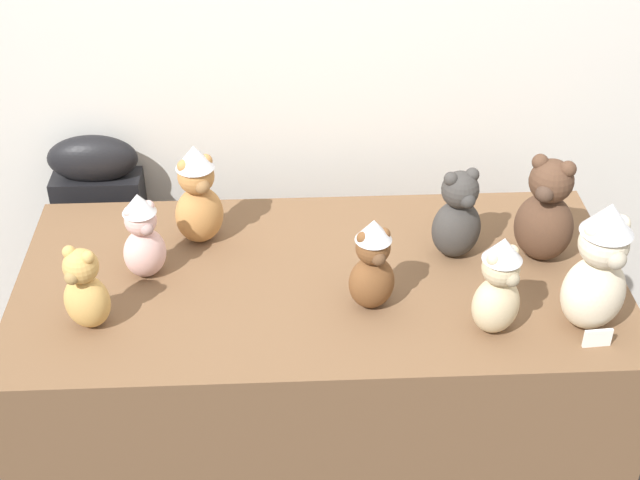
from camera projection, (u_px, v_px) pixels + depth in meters
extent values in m
cube|color=silver|center=(310.00, 6.00, 2.65)|extent=(7.00, 0.08, 2.60)
cube|color=brown|center=(320.00, 383.00, 2.63)|extent=(1.63, 0.80, 0.79)
cube|color=black|center=(113.00, 278.00, 3.04)|extent=(0.28, 0.12, 0.81)
ellipsoid|color=black|center=(93.00, 159.00, 2.77)|extent=(0.28, 0.12, 0.15)
ellipsoid|color=#4C3323|center=(543.00, 227.00, 2.43)|extent=(0.21, 0.20, 0.20)
sphere|color=#4C3323|center=(551.00, 181.00, 2.34)|extent=(0.12, 0.12, 0.12)
sphere|color=#4C3323|center=(540.00, 162.00, 2.33)|extent=(0.04, 0.04, 0.04)
sphere|color=#4C3323|center=(568.00, 169.00, 2.30)|extent=(0.04, 0.04, 0.04)
sphere|color=#412E23|center=(545.00, 193.00, 2.31)|extent=(0.05, 0.05, 0.05)
ellipsoid|color=#CCB78E|center=(495.00, 305.00, 2.19)|extent=(0.16, 0.15, 0.15)
sphere|color=#CCB78E|center=(501.00, 268.00, 2.12)|extent=(0.09, 0.09, 0.09)
sphere|color=#CCB78E|center=(493.00, 259.00, 2.09)|extent=(0.03, 0.03, 0.03)
sphere|color=#CCB78E|center=(512.00, 252.00, 2.11)|extent=(0.03, 0.03, 0.03)
sphere|color=#9D8E71|center=(512.00, 279.00, 2.10)|extent=(0.04, 0.04, 0.04)
cone|color=silver|center=(504.00, 249.00, 2.09)|extent=(0.10, 0.10, 0.06)
ellipsoid|color=#383533|center=(456.00, 229.00, 2.44)|extent=(0.17, 0.15, 0.17)
sphere|color=#383533|center=(460.00, 190.00, 2.37)|extent=(0.10, 0.10, 0.10)
sphere|color=#383533|center=(451.00, 179.00, 2.34)|extent=(0.04, 0.04, 0.04)
sphere|color=#383533|center=(472.00, 175.00, 2.36)|extent=(0.04, 0.04, 0.04)
sphere|color=#32302E|center=(468.00, 201.00, 2.34)|extent=(0.04, 0.04, 0.04)
ellipsoid|color=tan|center=(87.00, 301.00, 2.20)|extent=(0.15, 0.14, 0.15)
sphere|color=tan|center=(81.00, 266.00, 2.14)|extent=(0.09, 0.09, 0.09)
sphere|color=tan|center=(69.00, 252.00, 2.13)|extent=(0.03, 0.03, 0.03)
sphere|color=tan|center=(88.00, 257.00, 2.11)|extent=(0.03, 0.03, 0.03)
sphere|color=olive|center=(72.00, 277.00, 2.12)|extent=(0.04, 0.04, 0.04)
ellipsoid|color=brown|center=(372.00, 282.00, 2.27)|extent=(0.14, 0.13, 0.15)
sphere|color=brown|center=(373.00, 248.00, 2.20)|extent=(0.09, 0.09, 0.09)
sphere|color=brown|center=(363.00, 238.00, 2.18)|extent=(0.03, 0.03, 0.03)
sphere|color=brown|center=(384.00, 234.00, 2.19)|extent=(0.03, 0.03, 0.03)
sphere|color=brown|center=(379.00, 259.00, 2.18)|extent=(0.04, 0.04, 0.04)
cone|color=silver|center=(374.00, 230.00, 2.17)|extent=(0.09, 0.09, 0.06)
ellipsoid|color=beige|center=(593.00, 293.00, 2.19)|extent=(0.20, 0.18, 0.20)
sphere|color=beige|center=(604.00, 243.00, 2.10)|extent=(0.12, 0.12, 0.12)
sphere|color=beige|center=(594.00, 230.00, 2.07)|extent=(0.04, 0.04, 0.04)
sphere|color=beige|center=(621.00, 224.00, 2.09)|extent=(0.04, 0.04, 0.04)
sphere|color=#ABA08A|center=(616.00, 259.00, 2.07)|extent=(0.05, 0.05, 0.05)
cone|color=silver|center=(610.00, 218.00, 2.06)|extent=(0.13, 0.13, 0.08)
ellipsoid|color=#B27A42|center=(200.00, 215.00, 2.50)|extent=(0.17, 0.16, 0.17)
sphere|color=#B27A42|center=(196.00, 176.00, 2.43)|extent=(0.10, 0.10, 0.10)
sphere|color=#B27A42|center=(184.00, 166.00, 2.40)|extent=(0.04, 0.04, 0.04)
sphere|color=#B27A42|center=(206.00, 161.00, 2.42)|extent=(0.04, 0.04, 0.04)
sphere|color=olive|center=(202.00, 186.00, 2.40)|extent=(0.04, 0.04, 0.04)
cone|color=silver|center=(194.00, 157.00, 2.40)|extent=(0.11, 0.11, 0.07)
ellipsoid|color=beige|center=(145.00, 253.00, 2.38)|extent=(0.15, 0.14, 0.14)
sphere|color=beige|center=(140.00, 220.00, 2.32)|extent=(0.08, 0.08, 0.08)
sphere|color=beige|center=(129.00, 212.00, 2.28)|extent=(0.03, 0.03, 0.03)
sphere|color=beige|center=(148.00, 206.00, 2.31)|extent=(0.03, 0.03, 0.03)
sphere|color=#A88783|center=(147.00, 229.00, 2.30)|extent=(0.04, 0.04, 0.04)
cone|color=silver|center=(138.00, 203.00, 2.29)|extent=(0.09, 0.09, 0.06)
cube|color=white|center=(598.00, 338.00, 2.16)|extent=(0.07, 0.01, 0.05)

